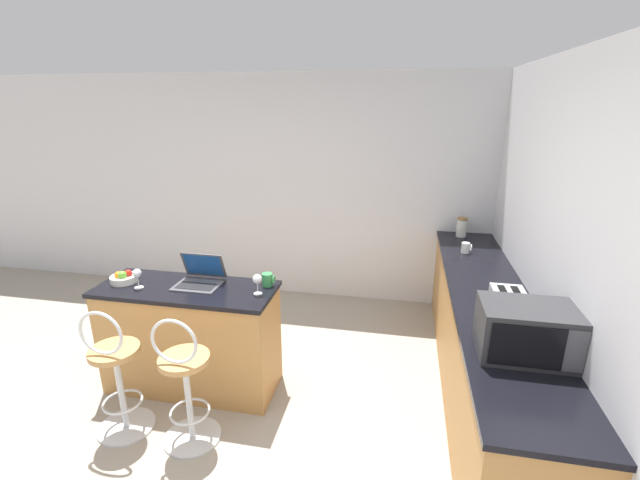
% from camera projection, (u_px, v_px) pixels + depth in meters
% --- Properties ---
extents(ground_plane, '(20.00, 20.00, 0.00)m').
position_uv_depth(ground_plane, '(201.00, 459.00, 2.87)').
color(ground_plane, gray).
extents(wall_back, '(12.00, 0.06, 2.60)m').
position_uv_depth(wall_back, '(297.00, 190.00, 5.01)').
color(wall_back, silver).
rests_on(wall_back, ground_plane).
extents(wall_right, '(0.06, 12.00, 2.60)m').
position_uv_depth(wall_right, '(610.00, 316.00, 2.05)').
color(wall_right, silver).
rests_on(wall_right, ground_plane).
extents(breakfast_bar, '(1.41, 0.55, 0.90)m').
position_uv_depth(breakfast_bar, '(191.00, 337.00, 3.49)').
color(breakfast_bar, '#B27C42').
rests_on(breakfast_bar, ground_plane).
extents(counter_right, '(0.60, 3.22, 0.90)m').
position_uv_depth(counter_right, '(483.00, 344.00, 3.40)').
color(counter_right, '#B27C42').
rests_on(counter_right, ground_plane).
extents(bar_stool_near, '(0.40, 0.40, 1.00)m').
position_uv_depth(bar_stool_near, '(116.00, 375.00, 2.99)').
color(bar_stool_near, silver).
rests_on(bar_stool_near, ground_plane).
extents(bar_stool_far, '(0.40, 0.40, 1.00)m').
position_uv_depth(bar_stool_far, '(185.00, 384.00, 2.89)').
color(bar_stool_far, silver).
rests_on(bar_stool_far, ground_plane).
extents(laptop, '(0.35, 0.31, 0.24)m').
position_uv_depth(laptop, '(200.00, 277.00, 3.40)').
color(laptop, '#47474C').
rests_on(laptop, breakfast_bar).
extents(microwave, '(0.53, 0.36, 0.30)m').
position_uv_depth(microwave, '(528.00, 331.00, 2.41)').
color(microwave, '#2D2D30').
rests_on(microwave, counter_right).
extents(toaster, '(0.23, 0.28, 0.19)m').
position_uv_depth(toaster, '(508.00, 304.00, 2.86)').
color(toaster, '#9EA3A8').
rests_on(toaster, counter_right).
extents(wine_glass_short, '(0.07, 0.07, 0.16)m').
position_uv_depth(wine_glass_short, '(137.00, 274.00, 3.30)').
color(wine_glass_short, silver).
rests_on(wine_glass_short, breakfast_bar).
extents(wine_glass_tall, '(0.07, 0.07, 0.16)m').
position_uv_depth(wine_glass_tall, '(257.00, 280.00, 3.19)').
color(wine_glass_tall, silver).
rests_on(wine_glass_tall, breakfast_bar).
extents(storage_jar, '(0.11, 0.11, 0.21)m').
position_uv_depth(storage_jar, '(462.00, 227.00, 4.58)').
color(storage_jar, silver).
rests_on(storage_jar, counter_right).
extents(fruit_bowl, '(0.21, 0.21, 0.11)m').
position_uv_depth(fruit_bowl, '(124.00, 278.00, 3.43)').
color(fruit_bowl, silver).
rests_on(fruit_bowl, breakfast_bar).
extents(mug_green, '(0.10, 0.08, 0.10)m').
position_uv_depth(mug_green, '(268.00, 280.00, 3.36)').
color(mug_green, '#338447').
rests_on(mug_green, breakfast_bar).
extents(mug_white, '(0.10, 0.08, 0.10)m').
position_uv_depth(mug_white, '(466.00, 248.00, 4.09)').
color(mug_white, white).
rests_on(mug_white, counter_right).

